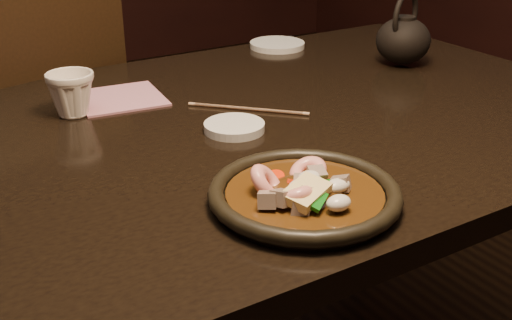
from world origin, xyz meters
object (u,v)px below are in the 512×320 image
table (201,171)px  chair (28,165)px  plate (305,195)px  teapot (404,38)px  tea_cup (71,93)px

table → chair: 0.62m
table → chair: size_ratio=1.73×
plate → chair: bearing=101.8°
chair → teapot: chair is taller
tea_cup → teapot: (0.72, -0.07, 0.02)m
plate → tea_cup: size_ratio=3.02×
chair → teapot: 0.92m
tea_cup → chair: bearing=93.4°
teapot → chair: bearing=127.2°
plate → teapot: 0.70m
chair → tea_cup: 0.48m
tea_cup → plate: bearing=-72.0°
table → tea_cup: (-0.16, 0.18, 0.12)m
teapot → plate: bearing=-165.1°
table → chair: bearing=107.7°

